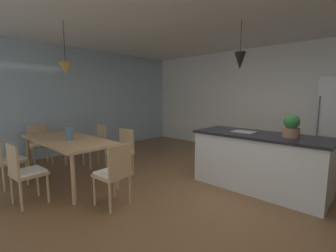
# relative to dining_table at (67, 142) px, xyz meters

# --- Properties ---
(ground_plane) EXTENTS (10.00, 8.40, 0.04)m
(ground_plane) POSITION_rel_dining_table_xyz_m (2.17, 1.09, -0.71)
(ground_plane) COLOR brown
(ceiling_slab) EXTENTS (10.00, 8.40, 0.12)m
(ceiling_slab) POSITION_rel_dining_table_xyz_m (2.17, 1.09, 2.07)
(ceiling_slab) COLOR white
(wall_back_kitchen) EXTENTS (10.00, 0.12, 2.70)m
(wall_back_kitchen) POSITION_rel_dining_table_xyz_m (2.17, 4.35, 0.66)
(wall_back_kitchen) COLOR white
(wall_back_kitchen) RESTS_ON ground_plane
(window_wall_left_glazing) EXTENTS (0.06, 8.40, 2.70)m
(window_wall_left_glazing) POSITION_rel_dining_table_xyz_m (-1.89, 1.09, 0.66)
(window_wall_left_glazing) COLOR #9EB7C6
(window_wall_left_glazing) RESTS_ON ground_plane
(dining_table) EXTENTS (2.06, 0.88, 0.76)m
(dining_table) POSITION_rel_dining_table_xyz_m (0.00, 0.00, 0.00)
(dining_table) COLOR tan
(dining_table) RESTS_ON ground_plane
(chair_far_right) EXTENTS (0.44, 0.44, 0.87)m
(chair_far_right) POSITION_rel_dining_table_xyz_m (0.46, 0.81, -0.22)
(chair_far_right) COLOR tan
(chair_far_right) RESTS_ON ground_plane
(chair_far_left) EXTENTS (0.43, 0.43, 0.87)m
(chair_far_left) POSITION_rel_dining_table_xyz_m (-0.46, 0.81, -0.22)
(chair_far_left) COLOR tan
(chair_far_left) RESTS_ON ground_plane
(chair_near_left) EXTENTS (0.44, 0.44, 0.87)m
(chair_near_left) POSITION_rel_dining_table_xyz_m (-0.46, -0.81, -0.22)
(chair_near_left) COLOR tan
(chair_near_left) RESTS_ON ground_plane
(chair_near_right) EXTENTS (0.42, 0.42, 0.87)m
(chair_near_right) POSITION_rel_dining_table_xyz_m (0.47, -0.81, -0.22)
(chair_near_right) COLOR tan
(chair_near_right) RESTS_ON ground_plane
(chair_kitchen_end) EXTENTS (0.43, 0.43, 0.87)m
(chair_kitchen_end) POSITION_rel_dining_table_xyz_m (1.40, 0.00, -0.22)
(chair_kitchen_end) COLOR tan
(chair_kitchen_end) RESTS_ON ground_plane
(chair_window_end) EXTENTS (0.42, 0.42, 0.87)m
(chair_window_end) POSITION_rel_dining_table_xyz_m (-1.40, 0.00, -0.22)
(chair_window_end) COLOR tan
(chair_window_end) RESTS_ON ground_plane
(kitchen_island) EXTENTS (2.03, 0.84, 0.91)m
(kitchen_island) POSITION_rel_dining_table_xyz_m (2.60, 1.94, -0.23)
(kitchen_island) COLOR silver
(kitchen_island) RESTS_ON ground_plane
(pendant_over_table) EXTENTS (0.23, 0.23, 0.85)m
(pendant_over_table) POSITION_rel_dining_table_xyz_m (0.10, -0.00, 1.26)
(pendant_over_table) COLOR black
(pendant_over_island_main) EXTENTS (0.18, 0.18, 0.77)m
(pendant_over_island_main) POSITION_rel_dining_table_xyz_m (2.20, 1.94, 1.38)
(pendant_over_island_main) COLOR black
(potted_plant_on_island) EXTENTS (0.23, 0.23, 0.34)m
(potted_plant_on_island) POSITION_rel_dining_table_xyz_m (3.04, 1.94, 0.37)
(potted_plant_on_island) COLOR #8C664C
(potted_plant_on_island) RESTS_ON kitchen_island
(vase_on_dining_table) EXTENTS (0.12, 0.12, 0.22)m
(vase_on_dining_table) POSITION_rel_dining_table_xyz_m (0.15, -0.02, 0.18)
(vase_on_dining_table) COLOR slate
(vase_on_dining_table) RESTS_ON dining_table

